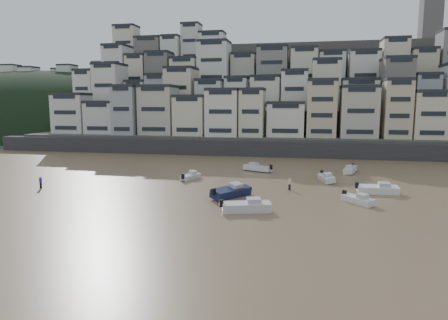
% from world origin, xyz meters
% --- Properties ---
extents(ground, '(400.00, 400.00, 0.00)m').
position_xyz_m(ground, '(0.00, 0.00, 0.00)').
color(ground, olive).
rests_on(ground, ground).
extents(sea_strip, '(340.00, 340.00, 0.00)m').
position_xyz_m(sea_strip, '(-110.00, 145.00, 0.01)').
color(sea_strip, '#4E5C70').
rests_on(sea_strip, ground).
extents(harbor_wall, '(140.00, 3.00, 3.50)m').
position_xyz_m(harbor_wall, '(10.00, 65.00, 1.75)').
color(harbor_wall, '#38383A').
rests_on(harbor_wall, ground).
extents(hillside, '(141.04, 66.00, 50.00)m').
position_xyz_m(hillside, '(14.73, 104.84, 13.01)').
color(hillside, '#4C4C47').
rests_on(hillside, ground).
extents(headland, '(216.00, 135.00, 53.33)m').
position_xyz_m(headland, '(-95.00, 135.00, 0.02)').
color(headland, black).
rests_on(headland, ground).
extents(boat_f, '(2.82, 4.65, 1.21)m').
position_xyz_m(boat_f, '(-1.64, 35.03, 0.60)').
color(boat_f, silver).
rests_on(boat_f, ground).
extents(boat_a, '(6.29, 3.63, 1.63)m').
position_xyz_m(boat_a, '(9.82, 17.83, 0.82)').
color(boat_a, silver).
rests_on(boat_a, ground).
extents(boat_i, '(3.16, 5.65, 1.47)m').
position_xyz_m(boat_i, '(23.88, 46.11, 0.73)').
color(boat_i, silver).
rests_on(boat_i, ground).
extents(boat_d, '(5.88, 2.26, 1.57)m').
position_xyz_m(boat_d, '(25.78, 30.27, 0.79)').
color(boat_d, white).
rests_on(boat_d, ground).
extents(boat_e, '(2.90, 5.38, 1.40)m').
position_xyz_m(boat_e, '(19.42, 37.40, 0.70)').
color(boat_e, silver).
rests_on(boat_e, ground).
extents(boat_c, '(5.39, 6.54, 1.76)m').
position_xyz_m(boat_c, '(6.85, 24.39, 0.88)').
color(boat_c, '#141D40').
rests_on(boat_c, ground).
extents(boat_h, '(6.02, 4.27, 1.58)m').
position_xyz_m(boat_h, '(7.94, 44.73, 0.79)').
color(boat_h, silver).
rests_on(boat_h, ground).
extents(boat_b, '(4.21, 4.51, 1.27)m').
position_xyz_m(boat_b, '(22.51, 24.15, 0.64)').
color(boat_b, silver).
rests_on(boat_b, ground).
extents(person_blue, '(0.44, 0.44, 1.74)m').
position_xyz_m(person_blue, '(-20.77, 24.35, 0.87)').
color(person_blue, '#381BCC').
rests_on(person_blue, ground).
extents(person_pink, '(0.44, 0.44, 1.74)m').
position_xyz_m(person_pink, '(14.09, 30.19, 0.87)').
color(person_pink, beige).
rests_on(person_pink, ground).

